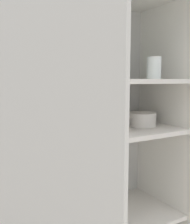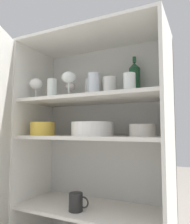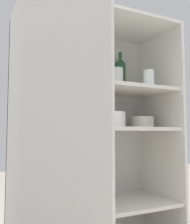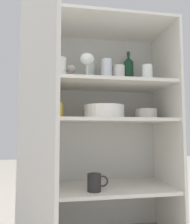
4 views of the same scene
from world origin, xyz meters
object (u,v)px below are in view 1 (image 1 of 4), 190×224
at_px(plate_stack_white, 95,123).
at_px(mixing_bowl_large, 21,132).
at_px(wine_bottle, 115,56).
at_px(serving_bowl_small, 142,118).

xyz_separation_m(plate_stack_white, mixing_bowl_large, (-0.33, -0.05, 0.00)).
height_order(plate_stack_white, mixing_bowl_large, mixing_bowl_large).
xyz_separation_m(wine_bottle, plate_stack_white, (-0.22, -0.16, -0.31)).
xyz_separation_m(wine_bottle, mixing_bowl_large, (-0.55, -0.21, -0.30)).
relative_size(plate_stack_white, mixing_bowl_large, 1.63).
bearing_deg(wine_bottle, plate_stack_white, -143.33).
height_order(plate_stack_white, serving_bowl_small, plate_stack_white).
xyz_separation_m(mixing_bowl_large, serving_bowl_small, (0.62, 0.08, -0.01)).
height_order(mixing_bowl_large, serving_bowl_small, mixing_bowl_large).
xyz_separation_m(plate_stack_white, serving_bowl_small, (0.29, 0.03, -0.00)).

